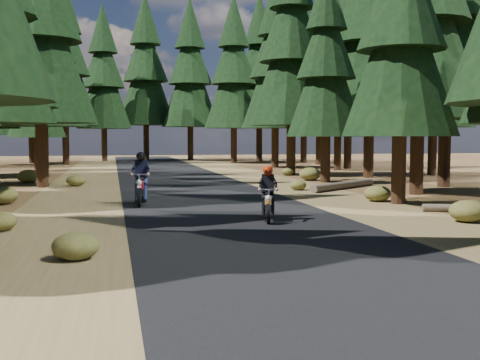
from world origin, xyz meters
The scene contains 9 objects.
ground centered at (0.00, 0.00, 0.00)m, with size 120.00×120.00×0.00m, color #4C331B.
road centered at (0.00, 5.00, 0.01)m, with size 6.00×100.00×0.01m, color black.
shoulder_l centered at (-4.60, 5.00, 0.00)m, with size 3.20×100.00×0.01m, color brown.
shoulder_r centered at (4.60, 5.00, 0.00)m, with size 3.20×100.00×0.01m, color brown.
pine_forest centered at (-0.02, 21.05, 7.89)m, with size 34.59×55.08×16.32m.
log_near centered at (6.48, 10.33, 0.16)m, with size 0.32×0.32×5.15m, color #4C4233.
understory_shrubs centered at (0.47, 7.20, 0.28)m, with size 15.06×28.91×0.67m.
rider_lead centered at (0.72, 1.32, 0.49)m, with size 0.86×1.71×1.47m.
rider_follow centered at (-2.40, 5.84, 0.58)m, with size 0.81×2.01×1.74m.
Camera 1 is at (-3.30, -14.00, 2.24)m, focal length 45.00 mm.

